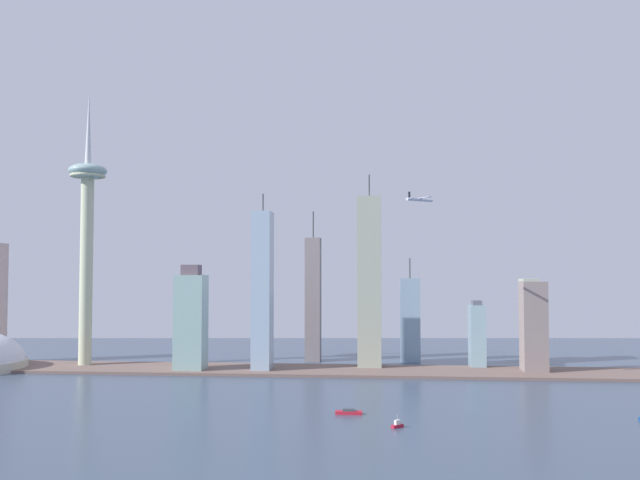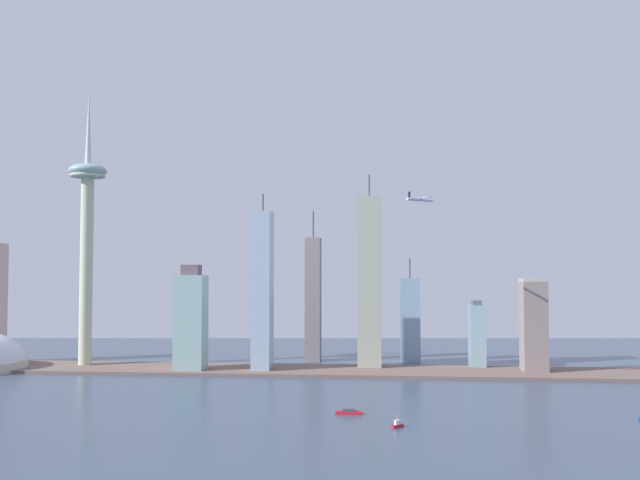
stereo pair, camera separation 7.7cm
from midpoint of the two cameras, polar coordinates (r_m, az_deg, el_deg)
The scene contains 13 objects.
waterfront_pier at distance 671.13m, azimuth 0.28°, elevation -10.74°, with size 875.48×75.49×2.66m, color #705951.
observation_tower at distance 736.75m, azimuth -18.73°, elevation 1.53°, with size 37.99×37.99×282.62m.
skyscraper_0 at distance 665.95m, azimuth -4.79°, elevation -4.26°, with size 17.79×26.48×171.34m.
skyscraper_1 at distance 684.66m, azimuth 17.26°, elevation -6.93°, with size 22.38×25.49×86.63m.
skyscraper_2 at distance 682.70m, azimuth 4.11°, elevation -3.53°, with size 23.33×21.06×192.40m.
skyscraper_3 at distance 766.35m, azimuth 16.93°, elevation -6.40°, with size 16.37×27.89×88.47m.
skyscraper_4 at distance 746.51m, azimuth -0.58°, elevation -4.91°, with size 16.29×18.83×161.54m.
skyscraper_5 at distance 707.47m, azimuth 12.86°, elevation -7.74°, with size 14.64×26.86×67.30m.
skyscraper_7 at distance 747.57m, azimuth 7.46°, elevation -6.56°, with size 21.15×15.79×110.63m.
skyscraper_8 at distance 675.65m, azimuth -10.65°, elevation -6.64°, with size 27.97×25.18×102.58m.
boat_0 at distance 476.39m, azimuth 2.39°, elevation -14.05°, with size 17.83×6.01×3.53m.
boat_2 at distance 439.14m, azimuth 6.41°, elevation -14.96°, with size 8.00×7.72×8.21m.
airplane at distance 598.19m, azimuth 8.26°, elevation 3.34°, with size 24.67×25.42×7.63m.
Camera 1 is at (57.80, -193.60, 94.78)m, focal length 38.66 mm.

